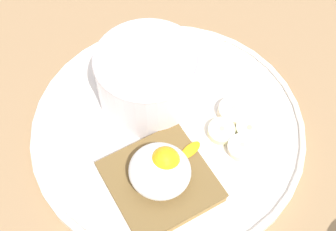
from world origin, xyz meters
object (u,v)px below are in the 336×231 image
at_px(banana_slice_front, 221,131).
at_px(banana_slice_left, 242,148).
at_px(oatmeal_bowl, 149,78).
at_px(poached_egg, 161,169).
at_px(banana_slice_back, 233,112).
at_px(banana_slice_right, 249,130).
at_px(toast_slice, 160,181).

distance_m(banana_slice_front, banana_slice_left, 0.03).
bearing_deg(oatmeal_bowl, poached_egg, -37.08).
distance_m(poached_egg, banana_slice_front, 0.09).
xyz_separation_m(banana_slice_left, banana_slice_back, (-0.04, 0.03, -0.00)).
bearing_deg(poached_egg, banana_slice_front, 87.85).
relative_size(poached_egg, banana_slice_front, 2.06).
distance_m(banana_slice_back, banana_slice_right, 0.03).
distance_m(oatmeal_bowl, banana_slice_right, 0.12).
bearing_deg(banana_slice_left, banana_slice_right, 112.18).
bearing_deg(banana_slice_right, banana_slice_front, -129.18).
xyz_separation_m(toast_slice, banana_slice_left, (0.03, 0.09, -0.00)).
relative_size(banana_slice_back, banana_slice_right, 1.20).
height_order(banana_slice_left, banana_slice_right, banana_slice_left).
relative_size(toast_slice, banana_slice_front, 2.82).
xyz_separation_m(banana_slice_front, banana_slice_back, (-0.01, 0.03, 0.00)).
bearing_deg(banana_slice_front, poached_egg, -92.15).
height_order(oatmeal_bowl, banana_slice_back, oatmeal_bowl).
height_order(oatmeal_bowl, banana_slice_left, oatmeal_bowl).
relative_size(toast_slice, poached_egg, 1.37).
height_order(banana_slice_front, banana_slice_left, banana_slice_left).
height_order(banana_slice_back, banana_slice_right, banana_slice_back).
bearing_deg(banana_slice_back, oatmeal_bowl, -149.67).
xyz_separation_m(toast_slice, banana_slice_front, (0.00, 0.09, -0.00)).
xyz_separation_m(oatmeal_bowl, banana_slice_left, (0.12, 0.02, -0.03)).
height_order(banana_slice_left, banana_slice_back, banana_slice_left).
bearing_deg(poached_egg, toast_slice, -89.11).
relative_size(toast_slice, banana_slice_back, 2.83).
distance_m(toast_slice, banana_slice_front, 0.09).
xyz_separation_m(banana_slice_back, banana_slice_right, (0.03, -0.00, -0.00)).
height_order(oatmeal_bowl, poached_egg, oatmeal_bowl).
bearing_deg(banana_slice_right, banana_slice_back, 169.77).
relative_size(poached_egg, banana_slice_back, 2.06).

